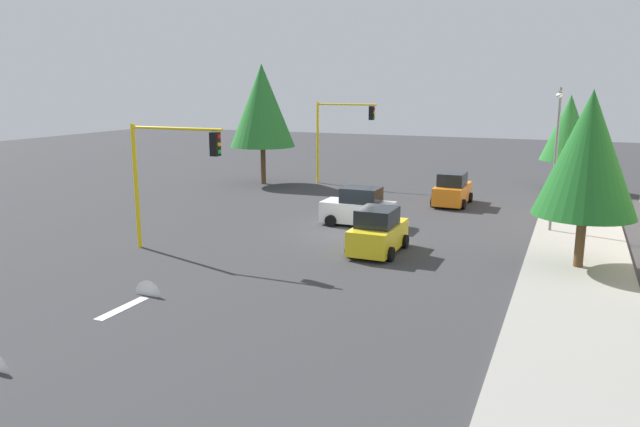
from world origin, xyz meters
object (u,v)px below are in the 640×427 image
at_px(street_lamp_curbside, 556,145).
at_px(car_white, 359,208).
at_px(traffic_signal_far_right, 340,127).
at_px(car_yellow, 378,232).
at_px(tree_roadside_far, 569,128).
at_px(traffic_signal_near_right, 169,163).
at_px(car_orange, 452,190).
at_px(tree_roadside_near, 588,154).
at_px(tree_opposite_side, 262,106).

distance_m(street_lamp_curbside, car_white, 9.96).
height_order(traffic_signal_far_right, car_yellow, traffic_signal_far_right).
relative_size(street_lamp_curbside, tree_roadside_far, 1.07).
height_order(traffic_signal_near_right, car_orange, traffic_signal_near_right).
height_order(traffic_signal_near_right, car_white, traffic_signal_near_right).
bearing_deg(tree_roadside_near, car_orange, -148.01).
bearing_deg(car_yellow, traffic_signal_far_right, -153.60).
distance_m(tree_roadside_far, tree_opposite_side, 21.41).
bearing_deg(street_lamp_curbside, traffic_signal_near_right, -57.12).
relative_size(tree_roadside_near, car_white, 1.90).
bearing_deg(tree_opposite_side, tree_roadside_near, 56.93).
relative_size(traffic_signal_far_right, tree_opposite_side, 0.69).
distance_m(tree_opposite_side, car_orange, 15.38).
xyz_separation_m(street_lamp_curbside, tree_opposite_side, (-8.39, -20.20, 1.34)).
bearing_deg(tree_opposite_side, traffic_signal_near_right, 16.51).
distance_m(traffic_signal_near_right, car_orange, 18.10).
xyz_separation_m(traffic_signal_far_right, tree_roadside_far, (-4.00, 15.24, 0.08)).
xyz_separation_m(tree_roadside_far, car_white, (16.00, -9.51, -3.37)).
distance_m(street_lamp_curbside, car_yellow, 9.78).
height_order(traffic_signal_near_right, tree_opposite_side, tree_opposite_side).
bearing_deg(traffic_signal_near_right, car_orange, 149.55).
bearing_deg(tree_roadside_far, traffic_signal_far_right, -75.29).
relative_size(traffic_signal_far_right, tree_roadside_far, 0.91).
xyz_separation_m(street_lamp_curbside, tree_roadside_far, (-14.39, 0.30, -0.08)).
height_order(street_lamp_curbside, car_yellow, street_lamp_curbside).
distance_m(traffic_signal_near_right, street_lamp_curbside, 17.71).
xyz_separation_m(traffic_signal_far_right, car_orange, (4.61, 9.12, -3.29)).
height_order(traffic_signal_near_right, tree_roadside_far, tree_roadside_far).
bearing_deg(tree_roadside_near, traffic_signal_near_right, -76.10).
xyz_separation_m(tree_opposite_side, car_yellow, (14.65, 13.53, -4.79)).
bearing_deg(street_lamp_curbside, tree_opposite_side, -112.55).
height_order(tree_roadside_near, car_yellow, tree_roadside_near).
distance_m(traffic_signal_far_right, tree_opposite_side, 5.83).
bearing_deg(car_yellow, tree_roadside_far, 161.35).
distance_m(tree_roadside_near, car_yellow, 8.79).
xyz_separation_m(street_lamp_curbside, tree_roadside_near, (5.61, 1.30, 0.20)).
xyz_separation_m(tree_roadside_far, tree_opposite_side, (6.00, -20.50, 1.42)).
xyz_separation_m(traffic_signal_far_right, tree_roadside_near, (16.00, 16.24, 0.36)).
xyz_separation_m(tree_roadside_near, car_orange, (-11.39, -7.12, -3.65)).
relative_size(traffic_signal_far_right, car_yellow, 1.64).
bearing_deg(tree_roadside_near, car_yellow, -85.32).
relative_size(street_lamp_curbside, car_white, 1.91).
distance_m(traffic_signal_far_right, street_lamp_curbside, 18.20).
relative_size(traffic_signal_near_right, car_orange, 1.42).
bearing_deg(traffic_signal_far_right, car_white, 25.53).
bearing_deg(car_white, tree_opposite_side, -132.29).
bearing_deg(tree_roadside_near, tree_opposite_side, -123.07).
distance_m(tree_roadside_near, tree_opposite_side, 25.68).
xyz_separation_m(tree_roadside_near, tree_opposite_side, (-14.00, -21.50, 1.14)).
distance_m(street_lamp_curbside, tree_roadside_far, 14.39).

